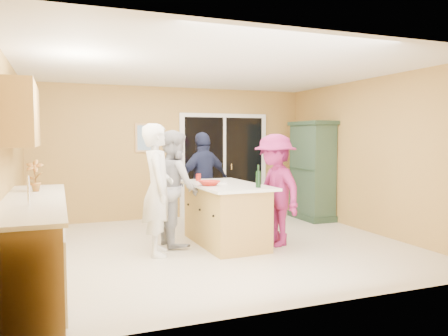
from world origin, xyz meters
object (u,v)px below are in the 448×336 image
object	(u,v)px
green_hutch	(312,172)
woman_navy	(204,181)
kitchen_island	(225,216)
woman_magenta	(275,190)
woman_white	(158,190)
woman_grey	(175,188)

from	to	relation	value
green_hutch	woman_navy	xyz separation A→B (m)	(-2.32, -0.22, -0.08)
kitchen_island	woman_magenta	xyz separation A→B (m)	(0.67, -0.32, 0.40)
kitchen_island	woman_magenta	bearing A→B (deg)	-28.02
kitchen_island	woman_white	distance (m)	1.20
kitchen_island	woman_grey	world-z (taller)	woman_grey
kitchen_island	green_hutch	distance (m)	2.72
woman_white	green_hutch	bearing A→B (deg)	-55.86
green_hutch	woman_magenta	world-z (taller)	green_hutch
green_hutch	woman_navy	size ratio (longest dim) A/B	1.13
green_hutch	woman_grey	distance (m)	3.23
green_hutch	woman_grey	size ratio (longest dim) A/B	1.12
kitchen_island	woman_magenta	world-z (taller)	woman_magenta
woman_grey	woman_navy	size ratio (longest dim) A/B	1.01
woman_white	woman_magenta	size ratio (longest dim) A/B	1.08
woman_white	woman_magenta	distance (m)	1.75
woman_navy	woman_magenta	size ratio (longest dim) A/B	1.03
woman_grey	woman_navy	distance (m)	1.11
kitchen_island	green_hutch	xyz separation A→B (m)	(2.33, 1.30, 0.51)
woman_grey	woman_white	bearing A→B (deg)	138.13
woman_white	woman_grey	distance (m)	0.60
woman_magenta	kitchen_island	bearing A→B (deg)	-124.08
green_hutch	woman_grey	world-z (taller)	green_hutch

